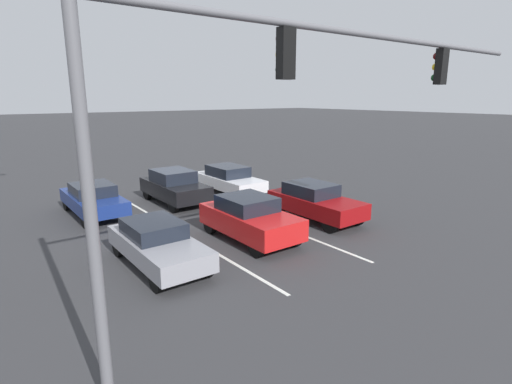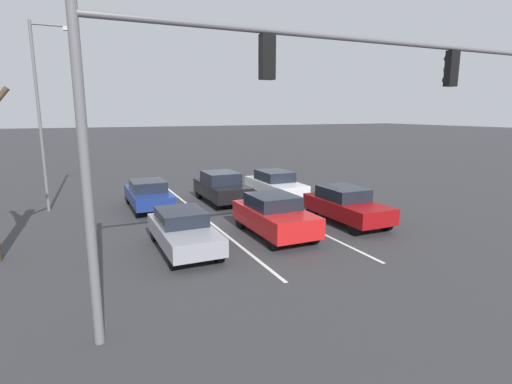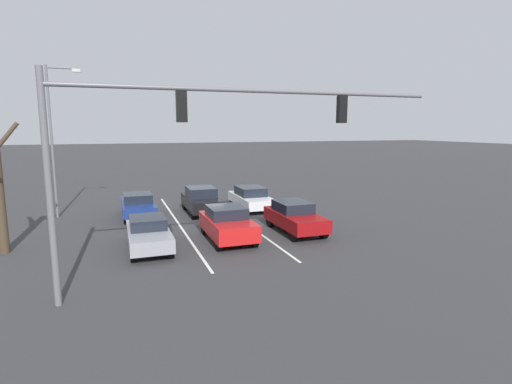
% 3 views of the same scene
% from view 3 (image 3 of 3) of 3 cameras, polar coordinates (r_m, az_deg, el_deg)
% --- Properties ---
extents(ground_plane, '(240.00, 240.00, 0.00)m').
position_cam_3_polar(ground_plane, '(24.84, -7.77, -3.06)').
color(ground_plane, '#333335').
extents(lane_stripe_left_divider, '(0.12, 16.29, 0.01)m').
position_cam_3_polar(lane_stripe_left_divider, '(23.24, -2.43, -3.82)').
color(lane_stripe_left_divider, silver).
rests_on(lane_stripe_left_divider, ground_plane).
extents(lane_stripe_center_divider, '(0.12, 16.29, 0.01)m').
position_cam_3_polar(lane_stripe_center_divider, '(22.49, -11.03, -4.43)').
color(lane_stripe_center_divider, silver).
rests_on(lane_stripe_center_divider, ground_plane).
extents(car_maroon_leftlane_front, '(1.79, 4.25, 1.53)m').
position_cam_3_polar(car_maroon_leftlane_front, '(20.23, 5.54, -3.51)').
color(car_maroon_leftlane_front, maroon).
rests_on(car_maroon_leftlane_front, ground_plane).
extents(car_red_midlane_front, '(1.88, 4.07, 1.58)m').
position_cam_3_polar(car_red_midlane_front, '(18.73, -4.11, -4.47)').
color(car_red_midlane_front, red).
rests_on(car_red_midlane_front, ground_plane).
extents(car_gray_rightlane_front, '(1.71, 4.22, 1.37)m').
position_cam_3_polar(car_gray_rightlane_front, '(17.99, -15.13, -5.65)').
color(car_gray_rightlane_front, gray).
rests_on(car_gray_rightlane_front, ground_plane).
extents(car_navy_rightlane_second, '(1.80, 4.41, 1.41)m').
position_cam_3_polar(car_navy_rightlane_second, '(24.53, -16.49, -1.75)').
color(car_navy_rightlane_second, navy).
rests_on(car_navy_rightlane_second, ground_plane).
extents(car_white_leftlane_second, '(1.81, 4.54, 1.45)m').
position_cam_3_polar(car_white_leftlane_second, '(25.85, -0.75, -0.81)').
color(car_white_leftlane_second, silver).
rests_on(car_white_leftlane_second, ground_plane).
extents(car_black_midlane_second, '(1.87, 4.22, 1.61)m').
position_cam_3_polar(car_black_midlane_second, '(24.78, -7.80, -1.13)').
color(car_black_midlane_second, black).
rests_on(car_black_midlane_second, ground_plane).
extents(traffic_signal_gantry, '(12.98, 0.37, 6.88)m').
position_cam_3_polar(traffic_signal_gantry, '(12.71, -9.73, 8.57)').
color(traffic_signal_gantry, slate).
rests_on(traffic_signal_gantry, ground_plane).
extents(street_lamp_right_shoulder, '(1.84, 0.24, 8.69)m').
position_cam_3_polar(street_lamp_right_shoulder, '(25.72, -26.84, 7.59)').
color(street_lamp_right_shoulder, slate).
rests_on(street_lamp_right_shoulder, ground_plane).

